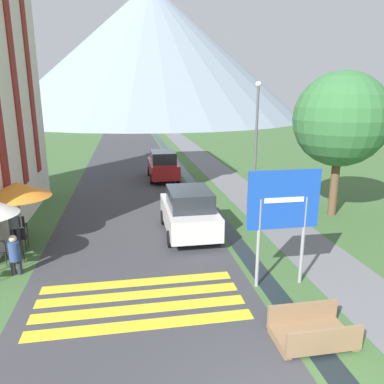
# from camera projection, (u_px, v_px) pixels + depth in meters

# --- Properties ---
(ground_plane) EXTENTS (160.00, 160.00, 0.00)m
(ground_plane) POSITION_uv_depth(u_px,v_px,m) (168.00, 175.00, 25.24)
(ground_plane) COLOR #3D6033
(road) EXTENTS (6.40, 60.00, 0.01)m
(road) POSITION_uv_depth(u_px,v_px,m) (129.00, 153.00, 34.35)
(road) COLOR #38383D
(road) RESTS_ON ground_plane
(footpath) EXTENTS (2.20, 60.00, 0.01)m
(footpath) POSITION_uv_depth(u_px,v_px,m) (194.00, 152.00, 35.37)
(footpath) COLOR slate
(footpath) RESTS_ON ground_plane
(drainage_channel) EXTENTS (0.60, 60.00, 0.00)m
(drainage_channel) POSITION_uv_depth(u_px,v_px,m) (169.00, 152.00, 34.97)
(drainage_channel) COLOR black
(drainage_channel) RESTS_ON ground_plane
(crosswalk_marking) EXTENTS (5.44, 2.54, 0.01)m
(crosswalk_marking) POSITION_uv_depth(u_px,v_px,m) (140.00, 302.00, 9.89)
(crosswalk_marking) COLOR yellow
(crosswalk_marking) RESTS_ON ground_plane
(mountain_distant) EXTENTS (62.75, 62.75, 26.83)m
(mountain_distant) POSITION_uv_depth(u_px,v_px,m) (152.00, 53.00, 77.76)
(mountain_distant) COLOR gray
(mountain_distant) RESTS_ON ground_plane
(road_sign) EXTENTS (2.06, 0.11, 3.37)m
(road_sign) POSITION_uv_depth(u_px,v_px,m) (283.00, 210.00, 10.23)
(road_sign) COLOR gray
(road_sign) RESTS_ON ground_plane
(footbridge) EXTENTS (1.70, 1.10, 0.65)m
(footbridge) POSITION_uv_depth(u_px,v_px,m) (312.00, 332.00, 8.27)
(footbridge) COLOR #846647
(footbridge) RESTS_ON ground_plane
(parked_car_near) EXTENTS (1.94, 3.93, 1.82)m
(parked_car_near) POSITION_uv_depth(u_px,v_px,m) (189.00, 211.00, 14.49)
(parked_car_near) COLOR silver
(parked_car_near) RESTS_ON ground_plane
(parked_car_far) EXTENTS (1.81, 4.01, 1.82)m
(parked_car_far) POSITION_uv_depth(u_px,v_px,m) (163.00, 165.00, 23.77)
(parked_car_far) COLOR #A31919
(parked_car_far) RESTS_ON ground_plane
(cafe_chair_far_left) EXTENTS (0.40, 0.40, 0.85)m
(cafe_chair_far_left) POSITION_uv_depth(u_px,v_px,m) (20.00, 224.00, 14.24)
(cafe_chair_far_left) COLOR #232328
(cafe_chair_far_left) RESTS_ON ground_plane
(cafe_chair_near_right) EXTENTS (0.40, 0.40, 0.85)m
(cafe_chair_near_right) POSITION_uv_depth(u_px,v_px,m) (0.00, 250.00, 11.91)
(cafe_chair_near_right) COLOR #232328
(cafe_chair_near_right) RESTS_ON ground_plane
(cafe_chair_near_left) EXTENTS (0.40, 0.40, 0.85)m
(cafe_chair_near_left) POSITION_uv_depth(u_px,v_px,m) (15.00, 252.00, 11.78)
(cafe_chair_near_left) COLOR #232328
(cafe_chair_near_left) RESTS_ON ground_plane
(cafe_chair_middle) EXTENTS (0.40, 0.40, 0.85)m
(cafe_chair_middle) POSITION_uv_depth(u_px,v_px,m) (20.00, 237.00, 13.02)
(cafe_chair_middle) COLOR #232328
(cafe_chair_middle) RESTS_ON ground_plane
(cafe_umbrella_middle_orange) EXTENTS (2.28, 2.28, 2.37)m
(cafe_umbrella_middle_orange) POSITION_uv_depth(u_px,v_px,m) (17.00, 190.00, 12.98)
(cafe_umbrella_middle_orange) COLOR #B7B2A8
(cafe_umbrella_middle_orange) RESTS_ON ground_plane
(person_seated_far) EXTENTS (0.32, 0.32, 1.27)m
(person_seated_far) POSITION_uv_depth(u_px,v_px,m) (15.00, 253.00, 11.22)
(person_seated_far) COLOR #282833
(person_seated_far) RESTS_ON ground_plane
(person_standing_terrace) EXTENTS (0.32, 0.32, 1.75)m
(person_standing_terrace) POSITION_uv_depth(u_px,v_px,m) (14.00, 226.00, 12.59)
(person_standing_terrace) COLOR #282833
(person_standing_terrace) RESTS_ON ground_plane
(streetlamp) EXTENTS (0.28, 0.28, 5.89)m
(streetlamp) POSITION_uv_depth(u_px,v_px,m) (256.00, 134.00, 17.82)
(streetlamp) COLOR #515156
(streetlamp) RESTS_ON ground_plane
(tree_by_path) EXTENTS (4.03, 4.03, 6.29)m
(tree_by_path) POSITION_uv_depth(u_px,v_px,m) (341.00, 120.00, 15.94)
(tree_by_path) COLOR brown
(tree_by_path) RESTS_ON ground_plane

